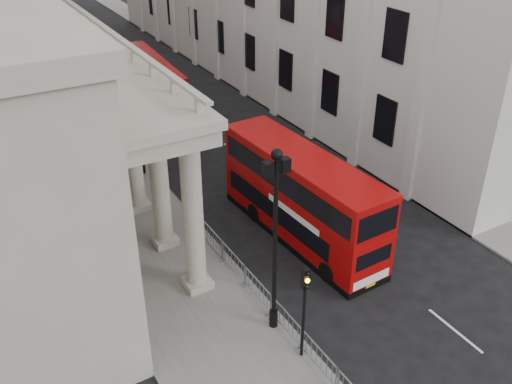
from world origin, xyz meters
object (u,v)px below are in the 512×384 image
at_px(lamp_post_mid, 135,102).
at_px(lamp_post_north, 68,39).
at_px(traffic_light, 305,297).
at_px(pedestrian_b, 87,203).
at_px(pedestrian_a, 94,197).
at_px(lamp_post_south, 275,232).
at_px(pedestrian_c, 88,147).
at_px(bus_near, 302,195).
at_px(bus_far, 149,88).

height_order(lamp_post_mid, lamp_post_north, same).
distance_m(lamp_post_north, traffic_light, 34.07).
xyz_separation_m(lamp_post_north, pedestrian_b, (-4.43, -19.49, -3.88)).
bearing_deg(lamp_post_mid, lamp_post_north, 90.00).
distance_m(traffic_light, pedestrian_a, 15.63).
xyz_separation_m(lamp_post_south, lamp_post_north, (0.00, 32.00, 0.00)).
height_order(lamp_post_north, pedestrian_c, lamp_post_north).
distance_m(lamp_post_north, bus_near, 27.30).
bearing_deg(traffic_light, pedestrian_b, 107.32).
relative_size(lamp_post_mid, bus_far, 0.77).
relative_size(traffic_light, bus_far, 0.40).
xyz_separation_m(lamp_post_south, pedestrian_c, (-2.36, 19.80, -4.00)).
distance_m(lamp_post_south, traffic_light, 2.71).
relative_size(lamp_post_mid, lamp_post_north, 1.00).
height_order(pedestrian_b, pedestrian_c, pedestrian_b).
relative_size(lamp_post_south, traffic_light, 1.93).
distance_m(pedestrian_a, pedestrian_b, 0.67).
bearing_deg(pedestrian_a, pedestrian_c, 55.38).
bearing_deg(lamp_post_mid, lamp_post_south, -90.00).
height_order(traffic_light, bus_far, bus_far).
relative_size(bus_near, pedestrian_c, 6.98).
bearing_deg(lamp_post_south, pedestrian_a, 106.86).
xyz_separation_m(pedestrian_b, pedestrian_c, (2.07, 7.29, -0.12)).
bearing_deg(pedestrian_a, pedestrian_b, -161.06).
bearing_deg(traffic_light, pedestrian_c, 96.42).
distance_m(lamp_post_mid, lamp_post_north, 16.00).
distance_m(pedestrian_b, pedestrian_c, 7.58).
height_order(lamp_post_mid, bus_far, lamp_post_mid).
bearing_deg(bus_near, pedestrian_b, 138.91).
bearing_deg(pedestrian_a, lamp_post_north, 56.63).
bearing_deg(pedestrian_c, pedestrian_a, -103.32).
xyz_separation_m(lamp_post_mid, lamp_post_north, (0.00, 16.00, 0.00)).
bearing_deg(lamp_post_mid, bus_far, 65.72).
xyz_separation_m(lamp_post_south, bus_far, (3.84, 24.50, -2.50)).
bearing_deg(bus_far, pedestrian_b, -121.06).
relative_size(bus_near, bus_far, 1.02).
xyz_separation_m(traffic_light, pedestrian_c, (-2.46, 21.82, -2.20)).
bearing_deg(bus_far, lamp_post_mid, -110.77).
bearing_deg(lamp_post_south, bus_far, 81.10).
distance_m(lamp_post_south, lamp_post_mid, 16.00).
bearing_deg(lamp_post_north, bus_near, -79.73).
bearing_deg(traffic_light, lamp_post_mid, 90.32).
bearing_deg(bus_far, traffic_light, -94.51).
distance_m(traffic_light, pedestrian_b, 15.36).
xyz_separation_m(bus_near, pedestrian_c, (-7.20, 14.55, -1.55)).
relative_size(lamp_post_north, pedestrian_a, 4.72).
xyz_separation_m(lamp_post_south, pedestrian_a, (-3.92, 12.94, -3.91)).
height_order(bus_near, bus_far, bus_near).
relative_size(traffic_light, bus_near, 0.39).
bearing_deg(pedestrian_b, lamp_post_south, 108.22).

